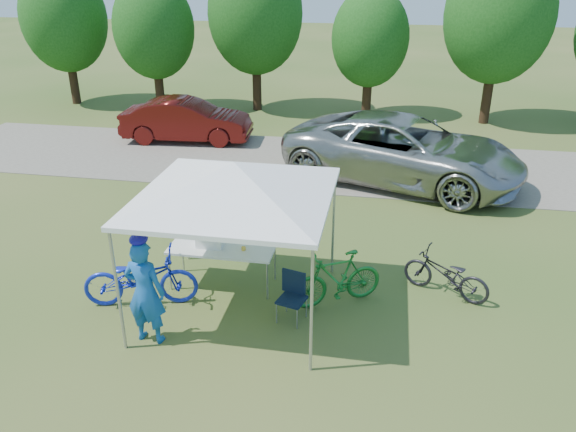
% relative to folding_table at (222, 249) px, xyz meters
% --- Properties ---
extents(ground, '(100.00, 100.00, 0.00)m').
position_rel_folding_table_xyz_m(ground, '(0.49, -0.66, -0.77)').
color(ground, '#2D5119').
rests_on(ground, ground).
extents(gravel_strip, '(24.00, 5.00, 0.02)m').
position_rel_folding_table_xyz_m(gravel_strip, '(0.49, 7.34, -0.76)').
color(gravel_strip, gray).
rests_on(gravel_strip, ground).
extents(canopy, '(4.53, 4.53, 3.00)m').
position_rel_folding_table_xyz_m(canopy, '(0.49, -0.66, 1.88)').
color(canopy, '#A5A5AA').
rests_on(canopy, ground).
extents(treeline, '(24.89, 4.28, 6.30)m').
position_rel_folding_table_xyz_m(treeline, '(0.19, 13.39, 2.77)').
color(treeline, '#382314').
rests_on(treeline, ground).
extents(folding_table, '(1.97, 0.82, 0.81)m').
position_rel_folding_table_xyz_m(folding_table, '(0.00, 0.00, 0.00)').
color(folding_table, white).
rests_on(folding_table, ground).
extents(folding_chair, '(0.54, 0.56, 0.86)m').
position_rel_folding_table_xyz_m(folding_chair, '(1.48, -0.82, -0.26)').
color(folding_chair, black).
rests_on(folding_chair, ground).
extents(cooler, '(0.51, 0.35, 0.37)m').
position_rel_folding_table_xyz_m(cooler, '(-0.22, -0.00, 0.23)').
color(cooler, white).
rests_on(cooler, folding_table).
extents(ice_cream_cup, '(0.08, 0.08, 0.06)m').
position_rel_folding_table_xyz_m(ice_cream_cup, '(0.43, -0.05, 0.07)').
color(ice_cream_cup, yellow).
rests_on(ice_cream_cup, folding_table).
extents(cyclist, '(0.69, 0.48, 1.81)m').
position_rel_folding_table_xyz_m(cyclist, '(-0.71, -1.87, 0.14)').
color(cyclist, '#1556AB').
rests_on(cyclist, ground).
extents(bike_blue, '(2.13, 1.19, 1.06)m').
position_rel_folding_table_xyz_m(bike_blue, '(-1.26, -0.90, -0.24)').
color(bike_blue, '#1528BF').
rests_on(bike_blue, ground).
extents(bike_green, '(1.72, 1.25, 1.02)m').
position_rel_folding_table_xyz_m(bike_green, '(2.19, -0.25, -0.26)').
color(bike_green, '#19742A').
rests_on(bike_green, ground).
extents(bike_dark, '(1.72, 1.20, 0.86)m').
position_rel_folding_table_xyz_m(bike_dark, '(4.13, 0.38, -0.34)').
color(bike_dark, black).
rests_on(bike_dark, ground).
extents(minivan, '(7.13, 4.90, 1.81)m').
position_rel_folding_table_xyz_m(minivan, '(3.35, 6.21, 0.16)').
color(minivan, '#A5A6A1').
rests_on(minivan, gravel_strip).
extents(sedan, '(4.45, 1.86, 1.43)m').
position_rel_folding_table_xyz_m(sedan, '(-3.84, 8.84, -0.03)').
color(sedan, '#4E0F0D').
rests_on(sedan, gravel_strip).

